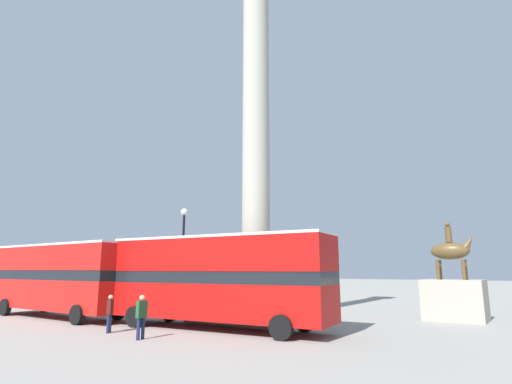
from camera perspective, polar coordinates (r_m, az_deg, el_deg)
name	(u,v)px	position (r m, az deg, el deg)	size (l,w,h in m)	color
ground_plane	(256,320)	(23.44, 0.00, -17.81)	(200.00, 200.00, 0.00)	gray
monument_column	(256,187)	(23.78, 0.00, 0.78)	(5.66, 5.66, 23.02)	#A39E8E
bus_a	(62,277)	(26.97, -25.99, -10.80)	(10.88, 3.11, 4.26)	red
bus_b	(217,277)	(19.72, -5.53, -12.01)	(11.40, 3.41, 4.36)	#A80F0C
equestrian_statue	(454,293)	(25.58, 26.44, -12.79)	(3.33, 2.51, 5.47)	#A39E8E
street_lamp	(183,257)	(24.17, -10.43, -9.09)	(0.41, 0.41, 6.38)	black
pedestrian_near_lamp	(141,314)	(17.57, -16.05, -16.43)	(0.23, 0.46, 1.75)	#192347
pedestrian_by_plinth	(110,312)	(19.83, -20.15, -15.75)	(0.38, 0.46, 1.65)	#192347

